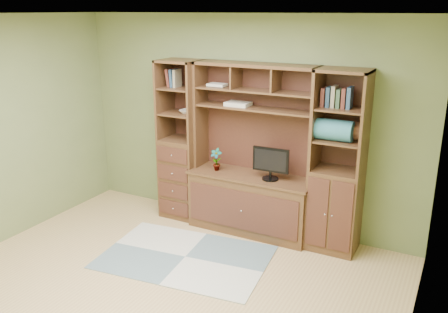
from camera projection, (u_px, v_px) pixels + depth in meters
The scene contains 11 objects.
room at pixel (146, 168), 4.17m from camera, with size 4.60×4.10×2.64m.
center_hutch at pixel (251, 152), 5.61m from camera, with size 1.54×0.53×2.05m, color #4F311B.
left_tower at pixel (182, 140), 6.09m from camera, with size 0.50×0.45×2.05m, color #4F311B.
right_tower at pixel (338, 163), 5.19m from camera, with size 0.55×0.45×2.05m, color #4F311B.
rug at pixel (185, 257), 5.26m from camera, with size 1.81×1.21×0.01m, color #9FA6A5.
monitor at pixel (271, 158), 5.47m from camera, with size 0.44×0.19×0.53m, color black.
orchid at pixel (216, 160), 5.83m from camera, with size 0.15×0.10×0.28m, color brown.
magazines at pixel (238, 104), 5.63m from camera, with size 0.29×0.21×0.04m, color beige.
bowl at pixel (188, 112), 5.93m from camera, with size 0.19×0.19×0.05m, color silver.
blanket_teal at pixel (334, 130), 5.06m from camera, with size 0.39×0.23×0.23m, color teal.
blanket_red at pixel (349, 130), 5.12m from camera, with size 0.36×0.20×0.20m, color brown.
Camera 1 is at (2.44, -3.18, 2.64)m, focal length 38.00 mm.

